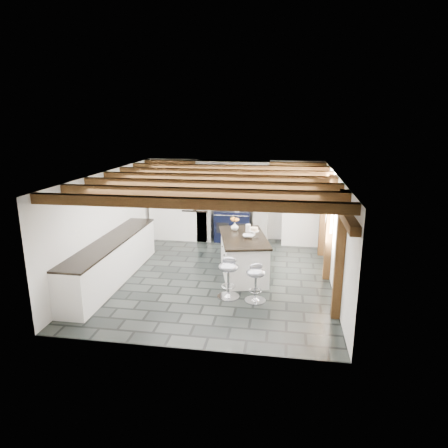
% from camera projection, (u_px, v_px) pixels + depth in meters
% --- Properties ---
extents(ground, '(6.00, 6.00, 0.00)m').
position_uv_depth(ground, '(217.00, 275.00, 9.02)').
color(ground, black).
rests_on(ground, ground).
extents(room_shell, '(6.00, 6.03, 6.00)m').
position_uv_depth(room_shell, '(203.00, 214.00, 10.18)').
color(room_shell, white).
rests_on(room_shell, ground).
extents(range_cooker, '(1.00, 0.63, 0.99)m').
position_uv_depth(range_cooker, '(233.00, 225.00, 11.45)').
color(range_cooker, black).
rests_on(range_cooker, ground).
extents(kitchen_island, '(1.35, 2.01, 1.21)m').
position_uv_depth(kitchen_island, '(243.00, 255.00, 8.94)').
color(kitchen_island, white).
rests_on(kitchen_island, ground).
extents(bar_stool_near, '(0.47, 0.47, 0.75)m').
position_uv_depth(bar_stool_near, '(256.00, 278.00, 7.64)').
color(bar_stool_near, silver).
rests_on(bar_stool_near, ground).
extents(bar_stool_far, '(0.44, 0.44, 0.82)m').
position_uv_depth(bar_stool_far, '(228.00, 273.00, 7.79)').
color(bar_stool_far, silver).
rests_on(bar_stool_far, ground).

